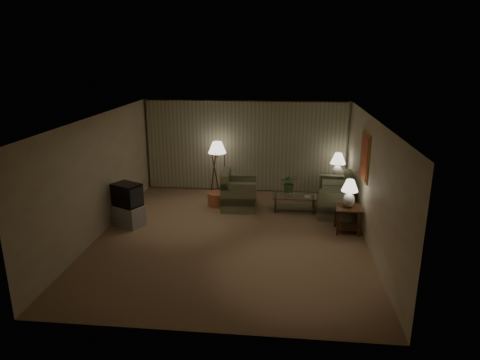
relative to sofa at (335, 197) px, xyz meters
name	(u,v)px	position (x,y,z in m)	size (l,w,h in m)	color
ground	(231,236)	(-2.50, -1.91, -0.37)	(7.00, 7.00, 0.00)	#A4815A
room_shell	(239,147)	(-2.48, -0.41, 1.38)	(6.04, 7.02, 2.72)	beige
sofa	(335,197)	(0.00, 0.00, 0.00)	(1.83, 1.14, 0.74)	#777955
armchair	(239,194)	(-2.52, -0.07, 0.03)	(1.04, 1.00, 0.81)	#777955
side_table_near	(348,214)	(0.15, -1.35, 0.05)	(0.59, 0.59, 0.60)	#33190E
side_table_far	(336,185)	(0.15, 0.99, 0.03)	(0.51, 0.43, 0.60)	#33190E
table_lamp_near	(350,191)	(0.15, -1.35, 0.62)	(0.38, 0.38, 0.66)	white
table_lamp_far	(338,164)	(0.15, 0.99, 0.66)	(0.42, 0.42, 0.73)	white
coffee_table	(295,200)	(-1.05, -0.10, -0.09)	(1.14, 0.62, 0.41)	silver
tv_cabinet	(129,215)	(-5.05, -1.51, -0.12)	(0.85, 0.73, 0.50)	#ABABAD
crt_tv	(127,195)	(-5.05, -1.51, 0.40)	(0.77, 0.69, 0.54)	black
floor_lamp	(217,167)	(-3.26, 0.98, 0.45)	(0.51, 0.51, 1.58)	#33190E
ottoman	(218,199)	(-3.13, 0.09, -0.19)	(0.55, 0.55, 0.36)	#AD633A
vase	(289,192)	(-1.20, -0.10, 0.12)	(0.16, 0.16, 0.16)	white
flowers	(289,181)	(-1.20, -0.10, 0.45)	(0.44, 0.38, 0.49)	#477734
book	(304,197)	(-0.80, -0.20, 0.05)	(0.15, 0.21, 0.02)	olive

